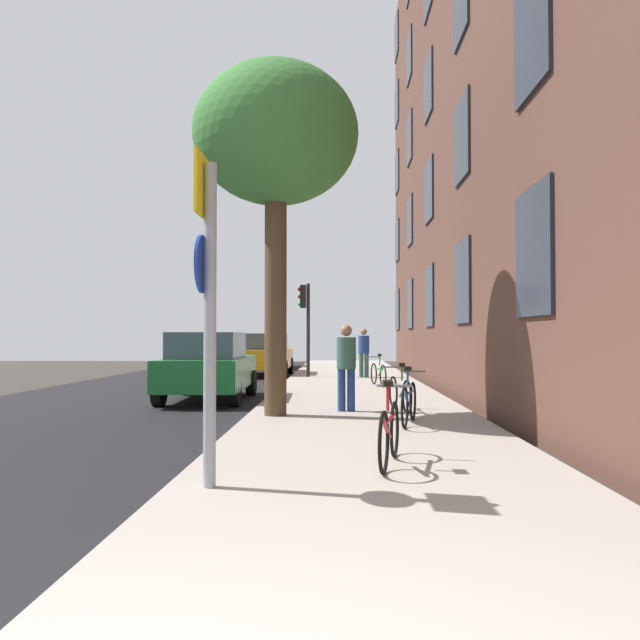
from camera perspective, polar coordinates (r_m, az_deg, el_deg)
ground_plane at (r=17.23m, az=-8.66°, el=-6.59°), size 41.80×41.80×0.00m
road_asphalt at (r=17.72m, az=-15.40°, el=-6.39°), size 7.00×38.00×0.01m
sidewalk at (r=16.96m, az=3.14°, el=-6.48°), size 4.20×38.00×0.12m
building_facade at (r=18.04m, az=12.01°, el=21.12°), size 0.56×27.00×16.90m
sign_post at (r=6.08m, az=-10.21°, el=2.50°), size 0.15×0.60×3.17m
traffic_light at (r=21.83m, az=-1.36°, el=0.68°), size 0.43×0.24×3.25m
tree_near at (r=11.88m, az=-4.04°, el=16.14°), size 3.01×3.01×6.39m
bicycle_0 at (r=7.07m, az=6.34°, el=-10.10°), size 0.49×1.59×0.95m
bicycle_1 at (r=10.30m, az=8.10°, el=-7.38°), size 0.55×1.60×0.94m
bicycle_2 at (r=12.01m, az=7.30°, el=-6.56°), size 0.43×1.68×0.92m
bicycle_3 at (r=17.98m, az=5.34°, el=-4.86°), size 0.49×1.63×0.92m
pedestrian_0 at (r=11.93m, az=2.41°, el=-3.82°), size 0.46×0.46×1.64m
pedestrian_1 at (r=21.68m, az=4.02°, el=-2.68°), size 0.48×0.48×1.68m
car_0 at (r=15.16m, az=-10.11°, el=-4.10°), size 1.93×4.16×1.62m
car_1 at (r=24.18m, az=-4.94°, el=-3.10°), size 1.86×4.46×1.62m
car_2 at (r=29.91m, az=-4.81°, el=-2.78°), size 2.02×4.53×1.62m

